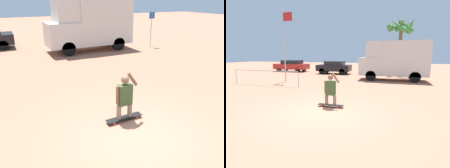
# 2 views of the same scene
# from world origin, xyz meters

# --- Properties ---
(ground_plane) EXTENTS (80.00, 80.00, 0.00)m
(ground_plane) POSITION_xyz_m (0.00, 0.00, 0.00)
(ground_plane) COLOR #A36B51
(skateboard) EXTENTS (1.12, 0.23, 0.10)m
(skateboard) POSITION_xyz_m (0.11, 0.81, 0.08)
(skateboard) COLOR black
(skateboard) RESTS_ON ground_plane
(person_skateboarder) EXTENTS (0.68, 0.23, 1.38)m
(person_skateboarder) POSITION_xyz_m (0.11, 0.81, 0.81)
(person_skateboarder) COLOR gray
(person_skateboarder) RESTS_ON skateboard
(camper_van) EXTENTS (5.57, 2.06, 3.29)m
(camper_van) POSITION_xyz_m (2.74, 9.82, 1.78)
(camper_van) COLOR black
(camper_van) RESTS_ON ground_plane
(street_sign) EXTENTS (0.44, 0.06, 2.42)m
(street_sign) POSITION_xyz_m (6.91, 8.83, 1.55)
(street_sign) COLOR #B7B7BC
(street_sign) RESTS_ON ground_plane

